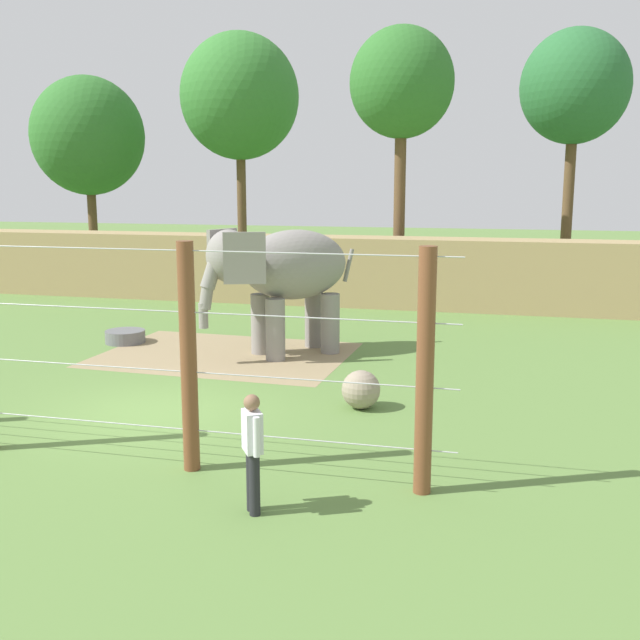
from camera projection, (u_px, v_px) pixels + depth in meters
The scene contains 12 objects.
ground_plane at pixel (155, 413), 14.43m from camera, with size 120.00×120.00×0.00m, color #5B7F3D.
dirt_patch at pixel (225, 355), 19.28m from camera, with size 6.33×4.68×0.01m, color #937F5B.
embankment_wall at pixel (323, 270), 27.23m from camera, with size 36.00×1.80×2.47m, color tan.
elephant at pixel (283, 271), 18.90m from camera, with size 3.74×3.69×3.30m.
enrichment_ball at pixel (361, 390), 14.65m from camera, with size 0.77×0.77×0.77m, color gray.
cable_fence at pixel (81, 351), 11.73m from camera, with size 11.94×0.26×3.58m.
zookeeper at pixel (253, 448), 9.92m from camera, with size 0.43×0.53×1.67m.
water_tub at pixel (125, 336), 20.69m from camera, with size 1.10×1.10×0.35m.
tree_far_left at pixel (402, 85), 27.61m from camera, with size 3.91×3.91×10.14m.
tree_left_of_centre at pixel (88, 136), 35.96m from camera, with size 5.43×5.43×9.48m.
tree_behind_wall at pixel (575, 88), 29.98m from camera, with size 4.38×4.38×10.54m.
tree_right_of_centre at pixel (240, 97), 34.84m from camera, with size 5.59×5.59×11.33m.
Camera 1 is at (6.50, -12.64, 4.45)m, focal length 41.51 mm.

